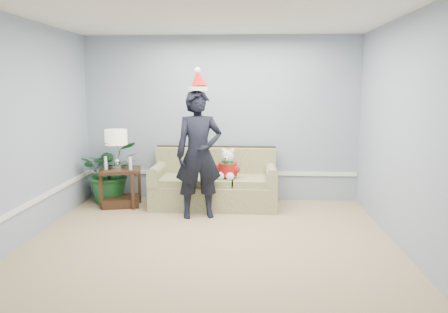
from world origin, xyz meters
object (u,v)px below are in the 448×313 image
houseplant (111,171)px  man (199,155)px  side_table (121,191)px  teddy_bear (228,167)px  table_lamp (116,139)px  sofa (214,185)px

houseplant → man: 1.75m
side_table → teddy_bear: size_ratio=1.51×
side_table → table_lamp: 0.84m
sofa → man: size_ratio=1.07×
man → teddy_bear: bearing=34.4°
teddy_bear → table_lamp: bearing=-168.8°
sofa → houseplant: size_ratio=1.91×
table_lamp → man: size_ratio=0.34×
side_table → man: bearing=-21.3°
side_table → teddy_bear: (1.70, -0.07, 0.42)m
sofa → side_table: bearing=-175.3°
man → teddy_bear: man is taller
side_table → man: 1.56m
sofa → side_table: size_ratio=2.72×
table_lamp → teddy_bear: size_ratio=1.29×
side_table → houseplant: 0.42m
man → teddy_bear: 0.65m
table_lamp → sofa: bearing=2.9°
sofa → teddy_bear: size_ratio=4.11×
sofa → houseplant: bearing=176.7°
table_lamp → houseplant: table_lamp is taller
side_table → teddy_bear: teddy_bear is taller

